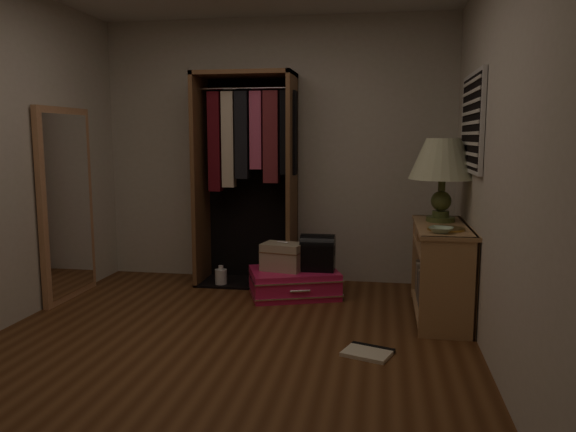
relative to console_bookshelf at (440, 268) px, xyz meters
The scene contains 13 objects.
ground 1.90m from the console_bookshelf, 145.78° to the right, with size 4.00×4.00×0.00m, color #532F17.
room_walls 2.09m from the console_bookshelf, 145.57° to the right, with size 3.52×4.02×2.60m.
console_bookshelf is the anchor object (origin of this frame).
open_wardrobe 2.07m from the console_bookshelf, 157.42° to the left, with size 0.97×0.50×2.05m.
floor_mirror 3.27m from the console_bookshelf, behind, with size 0.06×0.80×1.70m.
pink_suitcase 1.33m from the console_bookshelf, 164.62° to the left, with size 0.94×0.81×0.24m.
train_case 1.39m from the console_bookshelf, 166.73° to the left, with size 0.41×0.32×0.26m.
black_bag 1.10m from the console_bookshelf, 160.71° to the left, with size 0.31×0.20×0.33m.
table_lamp 0.87m from the console_bookshelf, 87.94° to the left, with size 0.72×0.72×0.68m.
brass_tray 0.46m from the console_bookshelf, 88.87° to the right, with size 0.31×0.31×0.02m.
ceramic_bowl 0.57m from the console_bookshelf, 96.02° to the right, with size 0.17×0.17×0.04m, color #A2C1A1.
white_jug 2.11m from the console_bookshelf, 164.52° to the left, with size 0.12×0.12×0.20m.
floor_book 1.15m from the console_bookshelf, 119.75° to the right, with size 0.37×0.33×0.03m.
Camera 1 is at (1.06, -3.54, 1.45)m, focal length 35.00 mm.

